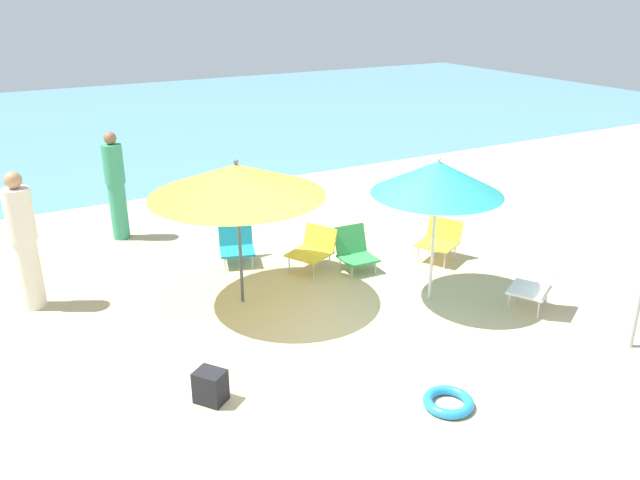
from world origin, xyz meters
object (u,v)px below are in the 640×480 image
at_px(beach_chair_a, 538,287).
at_px(swim_ring, 448,402).
at_px(beach_chair_e, 314,248).
at_px(person_a, 116,186).
at_px(beach_chair_b, 440,239).
at_px(beach_chair_d, 236,242).
at_px(beach_chair_c, 354,250).
at_px(beach_bag, 210,386).
at_px(person_b, 24,241).
at_px(umbrella_teal, 438,178).
at_px(umbrella_yellow, 237,180).

relative_size(beach_chair_a, swim_ring, 1.43).
bearing_deg(swim_ring, beach_chair_a, 24.32).
height_order(beach_chair_e, person_a, person_a).
distance_m(beach_chair_a, beach_chair_b, 1.91).
bearing_deg(swim_ring, beach_chair_e, 83.23).
bearing_deg(beach_chair_d, beach_chair_a, 56.56).
relative_size(beach_chair_c, beach_bag, 1.83).
bearing_deg(person_b, umbrella_teal, -121.78).
bearing_deg(beach_chair_c, beach_chair_a, 33.45).
relative_size(beach_chair_a, beach_chair_c, 1.16).
bearing_deg(umbrella_yellow, swim_ring, -73.93).
height_order(umbrella_teal, beach_chair_d, umbrella_teal).
relative_size(umbrella_yellow, beach_chair_b, 2.95).
xyz_separation_m(umbrella_yellow, beach_chair_b, (3.13, -0.15, -1.32)).
xyz_separation_m(umbrella_teal, swim_ring, (-1.28, -1.93, -1.61)).
distance_m(beach_chair_c, swim_ring, 3.40).
bearing_deg(umbrella_teal, umbrella_yellow, 152.09).
relative_size(umbrella_yellow, beach_bag, 6.48).
xyz_separation_m(beach_chair_d, person_a, (-1.29, 1.81, 0.58)).
distance_m(umbrella_yellow, swim_ring, 3.57).
bearing_deg(person_b, swim_ring, -147.20).
height_order(beach_chair_a, person_a, person_a).
height_order(person_a, beach_bag, person_a).
bearing_deg(umbrella_teal, beach_chair_a, -43.17).
bearing_deg(beach_chair_d, swim_ring, 23.41).
distance_m(beach_chair_a, person_a, 6.52).
relative_size(umbrella_teal, person_b, 1.08).
relative_size(umbrella_yellow, person_a, 1.24).
distance_m(umbrella_teal, beach_chair_e, 2.25).
bearing_deg(beach_chair_d, person_b, -70.13).
height_order(beach_chair_e, person_b, person_b).
bearing_deg(person_b, beach_chair_a, -125.12).
bearing_deg(umbrella_teal, beach_bag, -167.76).
relative_size(umbrella_yellow, beach_chair_d, 3.08).
xyz_separation_m(beach_chair_c, swim_ring, (-0.94, -3.25, -0.25)).
bearing_deg(umbrella_yellow, beach_chair_d, 70.78).
distance_m(umbrella_teal, person_a, 5.25).
height_order(beach_chair_a, beach_bag, beach_chair_a).
xyz_separation_m(beach_chair_b, swim_ring, (-2.25, -2.92, -0.28)).
xyz_separation_m(beach_chair_b, person_a, (-3.98, 3.23, 0.56)).
relative_size(beach_chair_c, swim_ring, 1.23).
bearing_deg(beach_chair_b, beach_chair_d, -55.12).
xyz_separation_m(beach_chair_b, beach_chair_e, (-1.83, 0.59, 0.01)).
relative_size(beach_chair_a, person_a, 0.41).
xyz_separation_m(umbrella_teal, beach_bag, (-3.28, -0.71, -1.49)).
relative_size(beach_chair_e, beach_bag, 2.29).
bearing_deg(beach_chair_a, beach_bag, 58.35).
bearing_deg(umbrella_teal, beach_chair_c, 104.25).
bearing_deg(umbrella_teal, person_a, 125.47).
relative_size(umbrella_teal, beach_chair_d, 2.73).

